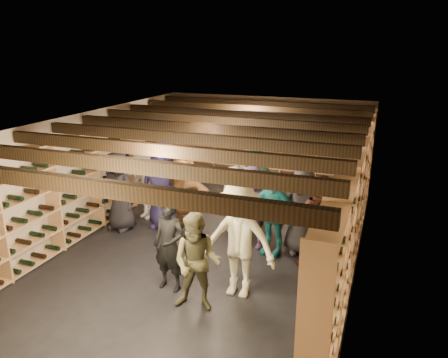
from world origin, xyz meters
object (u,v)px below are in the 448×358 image
crate_loose (225,209)px  person_4 (273,213)px  person_1 (169,245)px  person_12 (302,210)px  person_7 (237,192)px  person_10 (256,186)px  person_6 (162,185)px  crate_stack_right (276,191)px  person_2 (197,263)px  person_9 (144,183)px  person_3 (238,240)px  person_8 (322,223)px  crate_stack_left (240,193)px  person_11 (251,206)px  person_0 (119,191)px  person_5 (184,192)px

crate_loose → person_4: 2.31m
person_1 → person_12: 2.60m
crate_loose → person_7: bearing=-55.5°
person_10 → person_12: bearing=-22.4°
person_6 → person_10: size_ratio=1.08×
person_7 → person_12: 1.51m
crate_stack_right → person_6: person_6 is taller
person_2 → person_9: bearing=124.0°
crate_loose → person_3: (1.37, -3.11, 0.82)m
person_8 → person_12: bearing=125.0°
crate_stack_left → person_10: (0.63, -0.82, 0.52)m
crate_stack_left → person_9: (-1.75, -1.36, 0.46)m
person_3 → person_4: person_3 is taller
crate_stack_right → crate_loose: bearing=-134.0°
person_7 → person_11: 0.68m
person_1 → person_7: 2.51m
person_3 → person_11: person_3 is taller
person_2 → person_12: size_ratio=0.90×
person_6 → person_9: bearing=145.1°
person_3 → person_10: person_3 is taller
person_3 → person_10: 2.83m
crate_loose → person_1: bearing=-84.5°
crate_loose → crate_stack_right: bearing=46.0°
crate_stack_left → person_10: 1.15m
person_3 → person_12: (0.62, 1.77, -0.08)m
person_0 → person_11: 2.76m
person_10 → person_11: size_ratio=1.09×
person_3 → person_12: bearing=72.4°
crate_loose → person_12: (2.00, -1.35, 0.74)m
person_5 → person_6: person_6 is taller
person_3 → crate_stack_right: bearing=97.9°
crate_stack_right → person_4: (0.57, -2.57, 0.45)m
crate_stack_right → crate_loose: size_ratio=1.36×
person_6 → person_12: person_6 is taller
person_9 → person_7: bearing=24.0°
person_2 → person_7: (-0.37, 2.84, 0.11)m
person_4 → person_6: bearing=-174.5°
person_2 → person_6: bearing=119.3°
person_6 → person_10: bearing=16.0°
person_7 → person_1: bearing=-117.6°
person_1 → person_8: person_8 is taller
person_8 → person_11: size_ratio=1.05×
person_8 → person_10: 2.18m
person_3 → crate_stack_left: bearing=110.2°
person_2 → crate_stack_right: bearing=82.1°
person_11 → person_12: (0.98, 0.00, 0.04)m
person_4 → person_10: bearing=134.2°
person_2 → person_3: (0.43, 0.57, 0.17)m
person_7 → person_3: bearing=-92.4°
crate_stack_right → person_12: 2.60m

